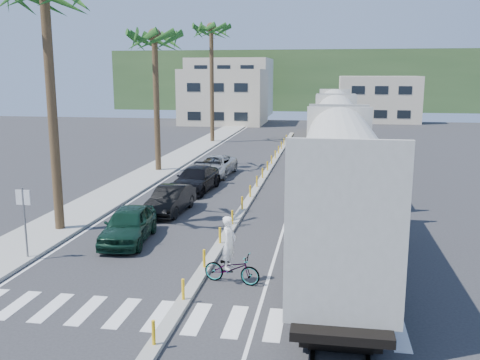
{
  "coord_description": "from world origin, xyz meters",
  "views": [
    {
      "loc": [
        4.51,
        -16.81,
        7.39
      ],
      "look_at": [
        0.08,
        9.82,
        2.0
      ],
      "focal_mm": 40.0,
      "sensor_mm": 36.0,
      "label": 1
    }
  ],
  "objects_px": {
    "car_second": "(171,200)",
    "cyclist": "(231,262)",
    "car_lead": "(129,225)",
    "street_sign": "(24,213)"
  },
  "relations": [
    {
      "from": "car_lead",
      "to": "car_second",
      "type": "bearing_deg",
      "value": 79.82
    },
    {
      "from": "car_lead",
      "to": "cyclist",
      "type": "height_order",
      "value": "cyclist"
    },
    {
      "from": "car_second",
      "to": "cyclist",
      "type": "height_order",
      "value": "cyclist"
    },
    {
      "from": "car_lead",
      "to": "car_second",
      "type": "xyz_separation_m",
      "value": [
        0.39,
        5.17,
        -0.06
      ]
    },
    {
      "from": "street_sign",
      "to": "car_lead",
      "type": "xyz_separation_m",
      "value": [
        3.14,
        2.99,
        -1.19
      ]
    },
    {
      "from": "car_lead",
      "to": "car_second",
      "type": "height_order",
      "value": "car_lead"
    },
    {
      "from": "street_sign",
      "to": "car_lead",
      "type": "distance_m",
      "value": 4.5
    },
    {
      "from": "street_sign",
      "to": "cyclist",
      "type": "xyz_separation_m",
      "value": [
        8.53,
        -0.99,
        -1.19
      ]
    },
    {
      "from": "car_second",
      "to": "cyclist",
      "type": "relative_size",
      "value": 1.82
    },
    {
      "from": "car_second",
      "to": "cyclist",
      "type": "bearing_deg",
      "value": -57.83
    }
  ]
}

